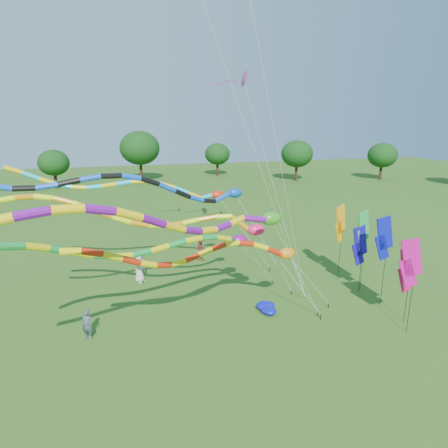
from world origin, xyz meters
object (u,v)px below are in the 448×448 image
object	(u,v)px
tube_kite_red	(220,254)
blue_nylon_heap	(265,308)
person_b	(87,325)
tube_kite_orange	(167,219)
person_a	(140,269)
person_c	(200,249)

from	to	relation	value
tube_kite_red	blue_nylon_heap	distance (m)	5.59
person_b	tube_kite_red	bearing A→B (deg)	11.12
tube_kite_orange	person_a	xyz separation A→B (m)	(-1.05, 6.20, -4.78)
tube_kite_red	tube_kite_orange	bearing A→B (deg)	126.98
tube_kite_red	person_c	distance (m)	11.59
tube_kite_orange	blue_nylon_heap	bearing A→B (deg)	13.17
blue_nylon_heap	tube_kite_orange	bearing A→B (deg)	-177.95
person_a	tube_kite_red	bearing A→B (deg)	-117.92
blue_nylon_heap	person_a	bearing A→B (deg)	136.08
tube_kite_orange	person_b	size ratio (longest dim) A/B	9.46
blue_nylon_heap	person_a	size ratio (longest dim) A/B	0.82
blue_nylon_heap	person_b	bearing A→B (deg)	-179.46
person_a	person_b	bearing A→B (deg)	-164.66
tube_kite_orange	person_a	world-z (taller)	tube_kite_orange
tube_kite_orange	person_c	xyz separation A→B (m)	(3.66, 9.12, -4.90)
blue_nylon_heap	person_c	distance (m)	9.08
person_c	person_b	bearing A→B (deg)	99.40
person_b	tube_kite_orange	bearing A→B (deg)	27.16
tube_kite_red	person_b	size ratio (longest dim) A/B	8.33
blue_nylon_heap	person_b	world-z (taller)	person_b
person_a	person_c	bearing A→B (deg)	-17.30
blue_nylon_heap	person_a	distance (m)	8.70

